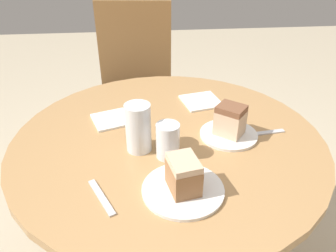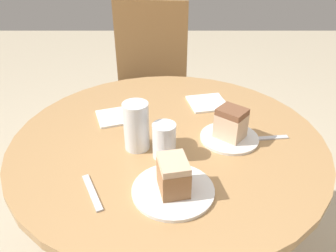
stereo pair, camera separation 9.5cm
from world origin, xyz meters
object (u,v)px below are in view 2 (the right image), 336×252
at_px(cake_slice_near, 231,123).
at_px(plate_far, 173,190).
at_px(plate_near, 229,138).
at_px(glass_water, 136,129).
at_px(cake_slice_far, 173,175).
at_px(chair, 149,85).
at_px(glass_lemonade, 164,142).

bearing_deg(cake_slice_near, plate_far, -126.88).
bearing_deg(plate_near, plate_far, -126.88).
bearing_deg(glass_water, cake_slice_far, -61.75).
bearing_deg(plate_far, chair, 96.39).
relative_size(chair, plate_far, 4.38).
bearing_deg(cake_slice_far, chair, 96.39).
distance_m(plate_near, glass_water, 0.31).
distance_m(plate_near, glass_lemonade, 0.24).
bearing_deg(glass_water, plate_near, 8.72).
bearing_deg(glass_water, chair, 91.15).
distance_m(chair, plate_far, 1.21).
xyz_separation_m(chair, cake_slice_near, (0.32, -0.92, 0.28)).
height_order(chair, glass_water, chair).
distance_m(plate_far, glass_lemonade, 0.17).
xyz_separation_m(plate_near, glass_lemonade, (-0.22, -0.09, 0.04)).
xyz_separation_m(plate_near, plate_far, (-0.19, -0.26, 0.00)).
xyz_separation_m(plate_near, cake_slice_near, (-0.00, 0.00, 0.06)).
bearing_deg(plate_near, glass_water, -171.28).
xyz_separation_m(chair, glass_water, (0.02, -0.97, 0.29)).
distance_m(chair, cake_slice_far, 1.22).
bearing_deg(plate_far, cake_slice_far, 180.00).
relative_size(plate_far, cake_slice_near, 1.92).
bearing_deg(cake_slice_far, glass_water, 118.25).
xyz_separation_m(chair, cake_slice_far, (0.13, -1.18, 0.28)).
xyz_separation_m(plate_far, cake_slice_far, (-0.00, 0.00, 0.05)).
bearing_deg(plate_far, glass_water, 118.25).
height_order(chair, cake_slice_near, chair).
height_order(chair, cake_slice_far, chair).
distance_m(chair, plate_near, 1.00).
distance_m(cake_slice_far, glass_water, 0.24).
bearing_deg(plate_far, plate_near, 53.12).
bearing_deg(glass_lemonade, chair, 95.99).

